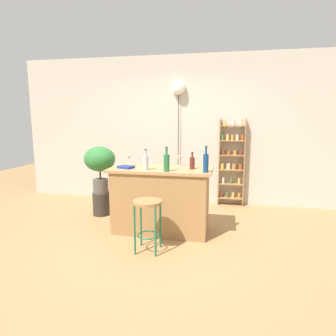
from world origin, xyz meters
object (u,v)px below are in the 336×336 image
(potted_plant, at_px, (100,163))
(wine_glass_left, at_px, (179,159))
(plant_stool, at_px, (101,204))
(spice_shelf, at_px, (232,161))
(wine_glass_center, at_px, (129,158))
(bar_stool, at_px, (148,213))
(bottle_soda_blue, at_px, (192,163))
(cookbook, at_px, (126,167))
(bottle_vinegar, at_px, (146,162))
(pendant_globe_light, at_px, (179,89))
(bottle_olive_oil, at_px, (206,162))
(bottle_sauce_amber, at_px, (167,162))

(potted_plant, bearing_deg, wine_glass_left, -13.10)
(plant_stool, xyz_separation_m, wine_glass_left, (1.39, -0.32, 0.86))
(spice_shelf, distance_m, wine_glass_center, 2.07)
(potted_plant, height_order, wine_glass_center, potted_plant)
(bar_stool, distance_m, bottle_soda_blue, 0.99)
(plant_stool, distance_m, bottle_soda_blue, 1.87)
(bar_stool, bearing_deg, plant_stool, 134.22)
(bottle_soda_blue, bearing_deg, bar_stool, -123.23)
(plant_stool, distance_m, potted_plant, 0.71)
(plant_stool, xyz_separation_m, wine_glass_center, (0.65, -0.40, 0.86))
(plant_stool, distance_m, wine_glass_center, 1.15)
(cookbook, bearing_deg, wine_glass_center, 119.04)
(potted_plant, bearing_deg, bottle_vinegar, -34.61)
(bar_stool, relative_size, cookbook, 3.08)
(wine_glass_left, height_order, pendant_globe_light, pendant_globe_light)
(potted_plant, height_order, pendant_globe_light, pendant_globe_light)
(bottle_olive_oil, height_order, wine_glass_left, bottle_olive_oil)
(wine_glass_left, relative_size, cookbook, 0.78)
(bottle_soda_blue, relative_size, bottle_vinegar, 0.84)
(bottle_olive_oil, bearing_deg, bottle_soda_blue, 132.87)
(bar_stool, distance_m, bottle_sauce_amber, 0.73)
(bottle_soda_blue, bearing_deg, pendant_globe_light, 106.52)
(bottle_soda_blue, bearing_deg, potted_plant, 163.07)
(bottle_olive_oil, xyz_separation_m, bottle_sauce_amber, (-0.51, -0.03, -0.01))
(bottle_sauce_amber, bearing_deg, spice_shelf, 63.62)
(spice_shelf, height_order, potted_plant, spice_shelf)
(spice_shelf, relative_size, cookbook, 7.78)
(plant_stool, distance_m, pendant_globe_light, 2.51)
(plant_stool, bearing_deg, spice_shelf, 25.03)
(bottle_vinegar, xyz_separation_m, wine_glass_left, (0.41, 0.36, 0.01))
(plant_stool, xyz_separation_m, bottle_sauce_amber, (1.29, -0.74, 0.86))
(bar_stool, height_order, pendant_globe_light, pendant_globe_light)
(bottle_soda_blue, distance_m, cookbook, 0.94)
(bar_stool, bearing_deg, bottle_olive_oil, 35.79)
(potted_plant, bearing_deg, bar_stool, -45.78)
(spice_shelf, distance_m, pendant_globe_light, 1.66)
(potted_plant, relative_size, bottle_olive_oil, 2.26)
(pendant_globe_light, bearing_deg, potted_plant, -137.93)
(bottle_soda_blue, relative_size, wine_glass_left, 1.44)
(potted_plant, xyz_separation_m, bottle_vinegar, (0.99, -0.68, 0.14))
(spice_shelf, height_order, bottle_vinegar, spice_shelf)
(wine_glass_center, distance_m, pendant_globe_light, 1.89)
(bottle_vinegar, distance_m, pendant_globe_light, 2.06)
(bottle_sauce_amber, distance_m, bottle_vinegar, 0.31)
(pendant_globe_light, bearing_deg, bottle_olive_oil, -69.40)
(pendant_globe_light, bearing_deg, wine_glass_center, -109.13)
(cookbook, distance_m, pendant_globe_light, 2.10)
(bar_stool, distance_m, wine_glass_left, 1.05)
(bottle_vinegar, bearing_deg, wine_glass_left, 41.43)
(bottle_soda_blue, distance_m, wine_glass_left, 0.27)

